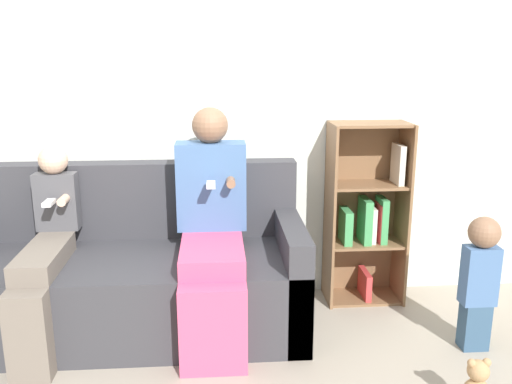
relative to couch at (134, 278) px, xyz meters
name	(u,v)px	position (x,y,z in m)	size (l,w,h in m)	color
ground_plane	(194,372)	(0.37, -0.54, -0.32)	(14.00, 14.00, 0.00)	#9E9384
back_wall	(193,111)	(0.37, 0.46, 0.96)	(10.00, 0.06, 2.55)	silver
couch	(134,278)	(0.00, 0.00, 0.00)	(2.05, 0.87, 0.97)	#38383D
adult_seated	(212,222)	(0.48, -0.10, 0.37)	(0.42, 0.82, 1.33)	#DB4C75
child_seated	(44,251)	(-0.46, -0.16, 0.25)	(0.25, 0.84, 1.11)	#70665B
toddler_standing	(480,276)	(1.96, -0.41, 0.12)	(0.19, 0.17, 0.78)	#335170
bookshelf	(366,215)	(1.51, 0.30, 0.27)	(0.51, 0.31, 1.21)	brown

